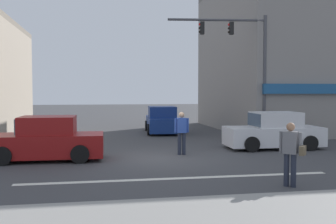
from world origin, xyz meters
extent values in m
plane|color=#3D3D3F|center=(0.00, 0.00, 0.00)|extent=(120.00, 120.00, 0.00)
cube|color=silver|center=(0.00, -3.50, 0.00)|extent=(9.00, 0.24, 0.01)
cube|color=gray|center=(11.38, 9.78, 4.62)|extent=(11.81, 11.54, 9.24)
cylinder|color=brown|center=(7.62, 6.10, 4.35)|extent=(0.22, 0.22, 8.70)
cylinder|color=#47474C|center=(5.88, 4.03, 3.10)|extent=(0.18, 0.18, 6.20)
cylinder|color=#47474C|center=(3.49, 4.29, 5.95)|extent=(4.78, 0.65, 0.12)
cube|color=black|center=(4.21, 4.21, 5.55)|extent=(0.23, 0.26, 0.60)
sphere|color=red|center=(4.09, 4.23, 5.73)|extent=(0.12, 0.12, 0.12)
sphere|color=black|center=(4.09, 4.23, 5.55)|extent=(0.12, 0.12, 0.12)
sphere|color=black|center=(4.09, 4.23, 5.37)|extent=(0.12, 0.12, 0.12)
cube|color=black|center=(2.78, 4.37, 5.55)|extent=(0.23, 0.26, 0.60)
sphere|color=red|center=(2.66, 4.39, 5.73)|extent=(0.12, 0.12, 0.12)
sphere|color=black|center=(2.66, 4.39, 5.55)|extent=(0.12, 0.12, 0.12)
sphere|color=black|center=(2.66, 4.39, 5.37)|extent=(0.12, 0.12, 0.12)
cube|color=maroon|center=(-4.12, 0.23, 0.54)|extent=(4.14, 1.80, 0.80)
cube|color=maroon|center=(-4.02, 0.23, 1.26)|extent=(1.94, 1.60, 0.64)
cube|color=#475666|center=(-4.99, 0.25, 1.26)|extent=(0.09, 1.44, 0.54)
cylinder|color=black|center=(-5.41, -0.59, 0.32)|extent=(0.64, 0.19, 0.64)
cylinder|color=black|center=(-5.37, 1.11, 0.32)|extent=(0.64, 0.19, 0.64)
cylinder|color=black|center=(-2.87, -0.65, 0.32)|extent=(0.64, 0.19, 0.64)
cylinder|color=black|center=(-2.83, 1.05, 0.32)|extent=(0.64, 0.19, 0.64)
cube|color=silver|center=(5.20, 1.52, 0.54)|extent=(4.15, 1.82, 0.80)
cube|color=silver|center=(5.30, 1.51, 1.26)|extent=(1.95, 1.62, 0.64)
cube|color=#475666|center=(4.33, 1.54, 1.26)|extent=(0.10, 1.44, 0.54)
cylinder|color=black|center=(3.90, 0.70, 0.32)|extent=(0.65, 0.20, 0.64)
cylinder|color=black|center=(3.95, 2.40, 0.32)|extent=(0.65, 0.20, 0.64)
cylinder|color=black|center=(6.44, 0.63, 0.32)|extent=(0.65, 0.20, 0.64)
cylinder|color=black|center=(6.50, 2.33, 0.32)|extent=(0.65, 0.20, 0.64)
cube|color=navy|center=(1.50, 8.74, 0.54)|extent=(1.99, 4.21, 0.80)
cube|color=navy|center=(1.49, 8.64, 1.26)|extent=(1.69, 2.01, 0.64)
cube|color=#475666|center=(1.56, 9.60, 1.26)|extent=(1.44, 0.16, 0.54)
cylinder|color=black|center=(0.74, 10.07, 0.32)|extent=(0.23, 0.65, 0.64)
cylinder|color=black|center=(2.44, 9.94, 0.32)|extent=(0.23, 0.65, 0.64)
cylinder|color=black|center=(0.56, 7.53, 0.32)|extent=(0.23, 0.65, 0.64)
cylinder|color=black|center=(2.25, 7.41, 0.32)|extent=(0.23, 0.65, 0.64)
cylinder|color=#232838|center=(2.58, -4.89, 0.43)|extent=(0.14, 0.14, 0.86)
cylinder|color=#232838|center=(2.71, -5.01, 0.43)|extent=(0.14, 0.14, 0.86)
cube|color=slate|center=(2.64, -4.95, 1.15)|extent=(0.41, 0.40, 0.58)
sphere|color=#9E7051|center=(2.64, -4.95, 1.56)|extent=(0.22, 0.22, 0.22)
cylinder|color=slate|center=(2.47, -4.79, 1.15)|extent=(0.09, 0.09, 0.56)
cylinder|color=slate|center=(2.82, -5.11, 1.15)|extent=(0.09, 0.09, 0.56)
cube|color=brown|center=(2.85, -5.19, 0.98)|extent=(0.28, 0.29, 0.24)
cylinder|color=#232838|center=(1.04, 0.58, 0.43)|extent=(0.14, 0.14, 0.86)
cylinder|color=#232838|center=(0.86, 0.59, 0.43)|extent=(0.14, 0.14, 0.86)
cube|color=#2D4CA5|center=(0.95, 0.59, 1.15)|extent=(0.37, 0.23, 0.58)
sphere|color=tan|center=(0.95, 0.59, 1.56)|extent=(0.22, 0.22, 0.22)
cylinder|color=#2D4CA5|center=(1.19, 0.58, 1.15)|extent=(0.09, 0.09, 0.56)
cylinder|color=#2D4CA5|center=(0.71, 0.59, 1.15)|extent=(0.09, 0.09, 0.56)
camera|label=1|loc=(-2.24, -14.32, 2.48)|focal=42.00mm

